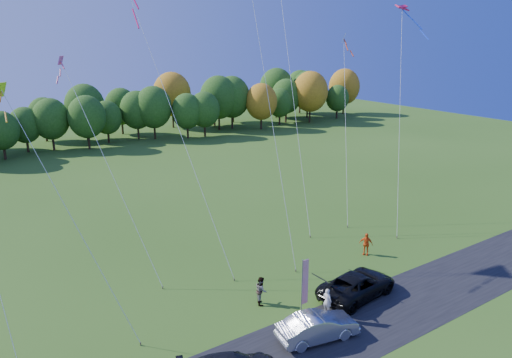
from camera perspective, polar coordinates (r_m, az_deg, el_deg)
ground at (r=34.43m, az=5.85°, el=-13.62°), size 160.00×160.00×0.00m
asphalt_strip at (r=31.96m, az=10.68°, el=-16.40°), size 90.00×6.00×0.01m
tree_line at (r=81.74m, az=-19.95°, el=3.24°), size 116.00×12.00×10.00m
black_suv at (r=35.03m, az=11.51°, el=-11.76°), size 6.28×3.42×1.67m
silver_sedan at (r=30.31m, az=7.07°, el=-16.42°), size 5.09×2.59×1.60m
person_tailgate_a at (r=32.86m, az=8.15°, el=-13.60°), size 0.53×0.68×1.67m
person_tailgate_b at (r=33.47m, az=0.60°, el=-12.60°), size 1.06×1.14×1.89m
person_east at (r=41.21m, az=12.46°, el=-7.25°), size 0.96×1.15×1.84m
feather_flag at (r=31.52m, az=5.55°, el=-11.59°), size 0.53×0.08×3.97m
kite_delta_blue at (r=37.39m, az=-9.39°, el=7.25°), size 4.40×12.68×23.52m
kite_parafoil_orange at (r=46.12m, az=3.77°, el=13.26°), size 5.37×12.00×29.70m
kite_delta_red at (r=37.77m, az=1.30°, el=10.56°), size 2.72×8.92×24.99m
kite_parafoil_rainbow at (r=46.54m, az=16.11°, el=6.69°), size 7.04×6.50×19.97m
kite_diamond_yellow at (r=28.78m, az=-20.05°, el=-4.72°), size 5.36×5.25×15.12m
kite_diamond_white at (r=47.67m, az=10.21°, el=5.61°), size 4.66×6.41×17.58m
kite_diamond_pink at (r=36.16m, az=-16.19°, el=0.65°), size 3.90×8.25×15.94m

